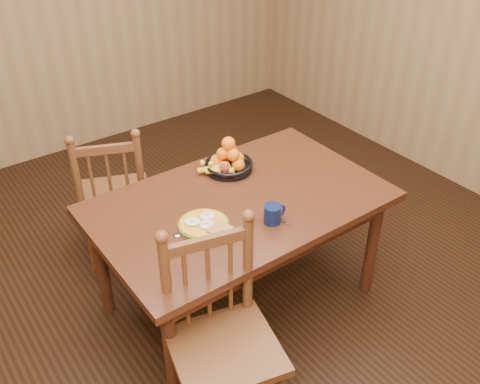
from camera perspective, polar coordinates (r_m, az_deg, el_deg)
room at (r=2.65m, az=0.00°, el=9.95°), size 4.52×5.02×2.72m
dining_table at (r=2.99m, az=0.00°, el=-2.15°), size 1.60×1.00×0.75m
chair_far at (r=3.54m, az=-13.33°, el=-0.44°), size 0.58×0.57×0.99m
chair_near at (r=2.52m, az=-1.96°, el=-15.49°), size 0.57×0.55×1.05m
breakfast_plate at (r=2.75m, az=-3.81°, el=-3.40°), size 0.26×0.30×0.04m
fork at (r=2.81m, az=4.04°, el=-2.60°), size 0.04×0.18×0.00m
spoon at (r=2.69m, az=-6.38°, el=-4.78°), size 0.04×0.16×0.01m
coffee_mug at (r=2.75m, az=3.55°, el=-2.31°), size 0.13×0.09×0.10m
juice_glass at (r=3.10m, az=-1.57°, el=2.10°), size 0.06×0.06×0.09m
fruit_bowl at (r=3.17m, az=-1.29°, el=3.34°), size 0.32×0.29×0.22m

